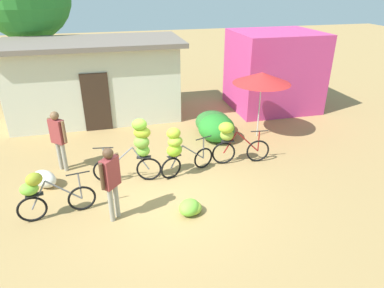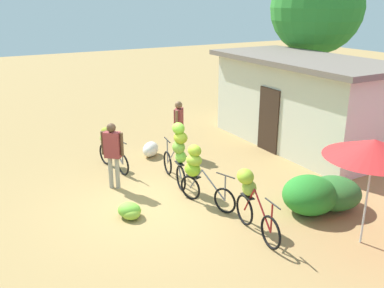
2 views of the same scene
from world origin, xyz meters
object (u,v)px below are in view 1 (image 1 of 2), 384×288
shop_pink (273,71)px  person_bystander (58,135)px  bicycle_center_loaded (178,148)px  bicycle_by_shop (232,139)px  produce_sack (44,179)px  market_umbrella (262,78)px  bicycle_near_pile (138,145)px  person_vendor (111,177)px  bicycle_leftmost (43,192)px  building_low (95,80)px  banana_pile_on_ground (190,208)px

shop_pink → person_bystander: size_ratio=1.88×
bicycle_center_loaded → bicycle_by_shop: 1.63m
bicycle_center_loaded → produce_sack: size_ratio=2.23×
shop_pink → market_umbrella: size_ratio=1.49×
bicycle_near_pile → person_vendor: bearing=-115.9°
market_umbrella → bicycle_leftmost: (-6.27, -2.98, -1.32)m
market_umbrella → bicycle_by_shop: 2.51m
bicycle_by_shop → bicycle_leftmost: bearing=-163.9°
shop_pink → bicycle_near_pile: (-5.85, -4.51, -0.48)m
building_low → person_vendor: (0.30, -6.46, -0.39)m
bicycle_leftmost → person_bystander: 2.18m
bicycle_near_pile → person_bystander: size_ratio=1.02×
building_low → produce_sack: (-1.36, -4.72, -1.23)m
bicycle_leftmost → banana_pile_on_ground: bearing=-11.1°
bicycle_by_shop → produce_sack: size_ratio=2.37×
building_low → shop_pink: shop_pink is taller
person_vendor → market_umbrella: bearing=34.9°
bicycle_center_loaded → bicycle_by_shop: (1.60, 0.34, -0.06)m
building_low → person_bystander: 4.07m
building_low → market_umbrella: building_low is taller
bicycle_near_pile → bicycle_by_shop: bearing=6.5°
building_low → bicycle_near_pile: size_ratio=3.65×
bicycle_by_shop → banana_pile_on_ground: size_ratio=2.35×
bicycle_near_pile → bicycle_center_loaded: size_ratio=1.11×
produce_sack → bicycle_leftmost: bearing=-80.8°
bicycle_leftmost → bicycle_near_pile: size_ratio=0.94×
bicycle_leftmost → bicycle_near_pile: bicycle_near_pile is taller
bicycle_near_pile → produce_sack: bearing=173.2°
shop_pink → produce_sack: bearing=-152.8°
building_low → banana_pile_on_ground: 7.08m
shop_pink → bicycle_near_pile: shop_pink is taller
market_umbrella → banana_pile_on_ground: 5.14m
bicycle_center_loaded → bicycle_leftmost: bearing=-161.8°
shop_pink → bicycle_near_pile: 7.40m
produce_sack → person_bystander: size_ratio=0.41×
shop_pink → market_umbrella: 3.16m
bicycle_near_pile → banana_pile_on_ground: size_ratio=2.45×
bicycle_near_pile → building_low: bearing=101.4°
building_low → person_vendor: building_low is taller
shop_pink → person_vendor: bearing=-137.7°
market_umbrella → person_bystander: 6.24m
shop_pink → banana_pile_on_ground: (-4.91, -6.19, -1.34)m
banana_pile_on_ground → person_vendor: 1.89m
produce_sack → person_vendor: bearing=-46.3°
bicycle_center_loaded → bicycle_near_pile: bearing=177.9°
bicycle_leftmost → person_bystander: bearing=85.6°
market_umbrella → bicycle_center_loaded: market_umbrella is taller
shop_pink → bicycle_by_shop: shop_pink is taller
produce_sack → person_bystander: 1.20m
shop_pink → person_vendor: 8.87m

